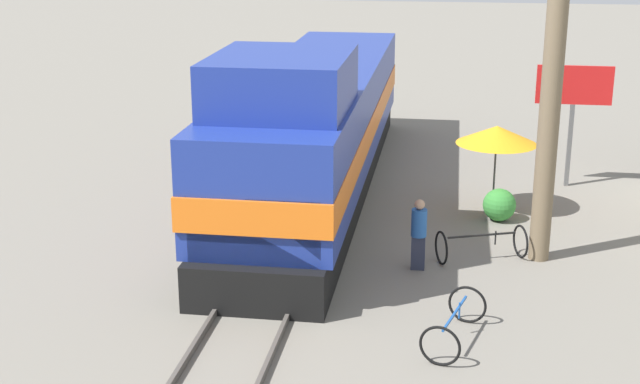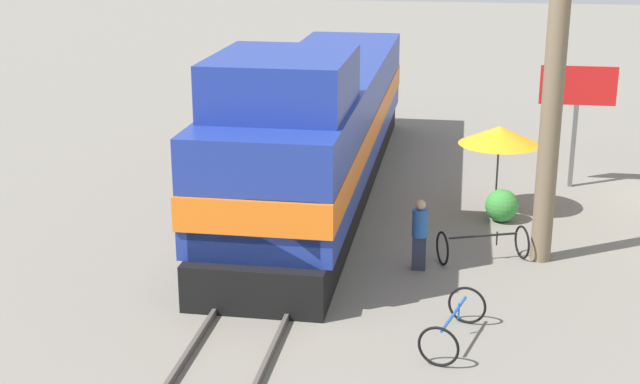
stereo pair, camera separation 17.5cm
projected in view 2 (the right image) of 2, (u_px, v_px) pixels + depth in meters
ground_plane at (297, 233)px, 21.76m from camera, size 120.00×120.00×0.00m
rail_near at (268, 229)px, 21.85m from camera, size 0.08×29.51×0.15m
rail_far at (326, 232)px, 21.63m from camera, size 0.08×29.51×0.15m
locomotive at (317, 130)px, 24.03m from camera, size 3.14×16.77×4.61m
utility_pole at (555, 68)px, 18.84m from camera, size 1.80×0.46×8.60m
vendor_umbrella at (500, 135)px, 22.64m from camera, size 2.07×2.07×2.32m
billboard_sign at (577, 95)px, 24.72m from camera, size 2.08×0.12×3.46m
shrub_cluster at (502, 205)px, 22.50m from camera, size 0.84×0.84×0.84m
person_bystander at (420, 232)px, 19.32m from camera, size 0.34×0.34×1.60m
bicycle at (483, 245)px, 19.92m from camera, size 2.09×1.41×0.76m
bicycle_spare at (454, 324)px, 16.09m from camera, size 1.21×2.03×0.75m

